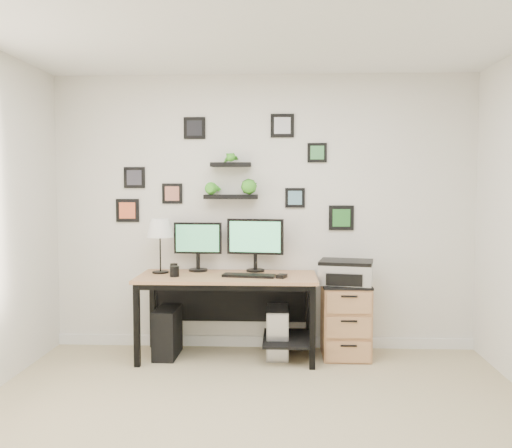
# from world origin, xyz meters

# --- Properties ---
(room) EXTENTS (4.00, 4.00, 4.00)m
(room) POSITION_xyz_m (0.00, 1.98, 0.05)
(room) COLOR #C4B58C
(room) RESTS_ON ground
(desk) EXTENTS (1.60, 0.70, 0.75)m
(desk) POSITION_xyz_m (-0.28, 1.67, 0.63)
(desk) COLOR tan
(desk) RESTS_ON ground
(monitor_left) EXTENTS (0.45, 0.18, 0.46)m
(monitor_left) POSITION_xyz_m (-0.61, 1.87, 1.02)
(monitor_left) COLOR black
(monitor_left) RESTS_ON desk
(monitor_right) EXTENTS (0.53, 0.19, 0.50)m
(monitor_right) POSITION_xyz_m (-0.07, 1.87, 1.04)
(monitor_right) COLOR black
(monitor_right) RESTS_ON desk
(keyboard) EXTENTS (0.48, 0.21, 0.02)m
(keyboard) POSITION_xyz_m (-0.11, 1.56, 0.76)
(keyboard) COLOR black
(keyboard) RESTS_ON desk
(mouse) EXTENTS (0.10, 0.13, 0.03)m
(mouse) POSITION_xyz_m (0.18, 1.51, 0.77)
(mouse) COLOR black
(mouse) RESTS_ON desk
(table_lamp) EXTENTS (0.25, 0.25, 0.50)m
(table_lamp) POSITION_xyz_m (-0.94, 1.75, 1.15)
(table_lamp) COLOR black
(table_lamp) RESTS_ON desk
(mug) EXTENTS (0.08, 0.08, 0.09)m
(mug) POSITION_xyz_m (-0.77, 1.54, 0.80)
(mug) COLOR black
(mug) RESTS_ON desk
(pen_cup) EXTENTS (0.07, 0.07, 0.09)m
(pen_cup) POSITION_xyz_m (-0.82, 1.75, 0.79)
(pen_cup) COLOR black
(pen_cup) RESTS_ON desk
(pc_tower_black) EXTENTS (0.20, 0.44, 0.44)m
(pc_tower_black) POSITION_xyz_m (-0.86, 1.65, 0.22)
(pc_tower_black) COLOR black
(pc_tower_black) RESTS_ON ground
(pc_tower_grey) EXTENTS (0.20, 0.45, 0.44)m
(pc_tower_grey) POSITION_xyz_m (0.14, 1.70, 0.22)
(pc_tower_grey) COLOR gray
(pc_tower_grey) RESTS_ON ground
(file_cabinet) EXTENTS (0.43, 0.53, 0.67)m
(file_cabinet) POSITION_xyz_m (0.76, 1.72, 0.34)
(file_cabinet) COLOR tan
(file_cabinet) RESTS_ON ground
(printer) EXTENTS (0.53, 0.45, 0.21)m
(printer) POSITION_xyz_m (0.76, 1.70, 0.78)
(printer) COLOR silver
(printer) RESTS_ON file_cabinet
(wall_decor) EXTENTS (2.28, 0.18, 1.10)m
(wall_decor) POSITION_xyz_m (-0.29, 1.93, 1.64)
(wall_decor) COLOR black
(wall_decor) RESTS_ON ground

